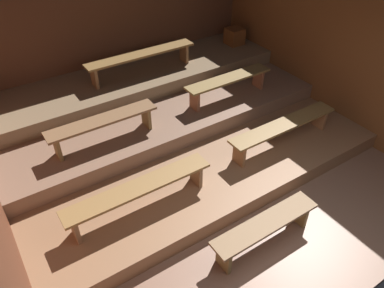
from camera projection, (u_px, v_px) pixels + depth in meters
ground at (193, 163)px, 5.87m from camera, size 6.15×5.83×0.08m
wall_back at (115, 34)px, 6.77m from camera, size 6.15×0.06×2.47m
wall_right at (326, 48)px, 6.28m from camera, size 0.06×5.83×2.47m
platform_lower at (173, 136)px, 6.16m from camera, size 5.35×3.85×0.24m
platform_middle at (151, 105)px, 6.48m from camera, size 5.35×2.43×0.24m
platform_upper at (135, 79)px, 6.71m from camera, size 5.35×1.29×0.24m
bench_floor_center at (265, 227)px, 4.43m from camera, size 1.46×0.29×0.38m
bench_lower_left at (139, 191)px, 4.56m from camera, size 1.92×0.29×0.38m
bench_lower_right at (283, 127)px, 5.62m from camera, size 1.92×0.29×0.38m
bench_middle_left at (103, 124)px, 5.28m from camera, size 1.60×0.29×0.38m
bench_middle_right at (228, 82)px, 6.26m from camera, size 1.60×0.29×0.38m
bench_upper_center at (141, 57)px, 6.44m from camera, size 1.99×0.29×0.38m
wooden_crate_upper at (234, 36)px, 7.57m from camera, size 0.32×0.32×0.32m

